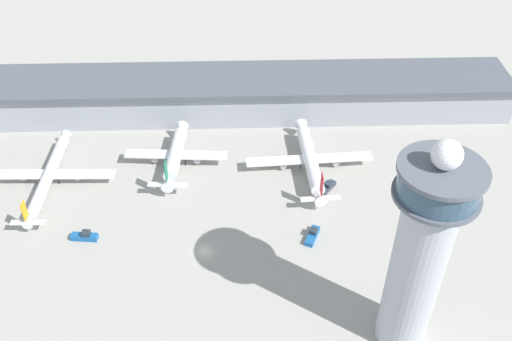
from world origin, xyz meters
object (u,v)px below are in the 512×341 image
Objects in this scene: airplane_gate_charlie at (310,159)px; service_truck_catering at (327,188)px; service_truck_fuel at (313,235)px; service_truck_baggage at (85,236)px; airplane_gate_bravo at (175,155)px; airplane_gate_alpha at (49,175)px; control_tower at (421,251)px.

airplane_gate_charlie is 5.37× the size of service_truck_catering.
service_truck_baggage is (-64.90, 1.38, 0.12)m from service_truck_fuel.
airplane_gate_charlie is 5.38× the size of service_truck_baggage.
service_truck_baggage is at bearing 178.79° from service_truck_fuel.
service_truck_catering is at bearing 14.87° from service_truck_baggage.
airplane_gate_alpha is at bearing -167.82° from airplane_gate_bravo.
service_truck_catering is (48.12, -13.83, -3.52)m from airplane_gate_bravo.
airplane_gate_alpha is at bearing 149.22° from control_tower.
control_tower is 7.53× the size of service_truck_baggage.
service_truck_baggage reaches higher than service_truck_fuel.
service_truck_catering is 74.09m from service_truck_baggage.
airplane_gate_alpha is at bearing -176.52° from airplane_gate_charlie.
airplane_gate_charlie is at bearing 112.99° from service_truck_catering.
airplane_gate_alpha is 29.07m from service_truck_baggage.
airplane_gate_charlie is 5.26× the size of service_truck_fuel.
airplane_gate_bravo reaches higher than service_truck_fuel.
service_truck_baggage is (-23.49, -32.84, -3.32)m from airplane_gate_bravo.
service_truck_catering is at bearing 101.58° from control_tower.
airplane_gate_bravo is at bearing 131.44° from control_tower.
control_tower is at bearing -61.68° from service_truck_fuel.
airplane_gate_bravo is 50.20m from service_truck_catering.
airplane_gate_bravo is at bearing 163.96° from service_truck_catering.
control_tower is 61.12m from service_truck_catering.
service_truck_baggage is (-82.46, 33.97, -28.27)m from control_tower.
airplane_gate_bravo reaches higher than airplane_gate_charlie.
control_tower is 1.31× the size of airplane_gate_alpha.
service_truck_catering is (87.18, -5.40, -2.86)m from airplane_gate_alpha.
control_tower is at bearing -48.56° from airplane_gate_bravo.
service_truck_baggage is at bearing -156.33° from airplane_gate_charlie.
service_truck_catering is (4.43, -10.44, -3.19)m from airplane_gate_charlie.
airplane_gate_alpha reaches higher than service_truck_catering.
airplane_gate_alpha reaches higher than service_truck_baggage.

